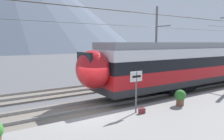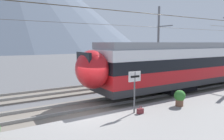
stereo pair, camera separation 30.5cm
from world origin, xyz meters
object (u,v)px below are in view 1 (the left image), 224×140
(platform_sign, at_px, (136,82))
(handbag_near_sign, at_px, (142,111))
(catenary_mast_far_side, at_px, (157,41))
(potted_plant_by_shelter, at_px, (180,96))

(platform_sign, relative_size, handbag_near_sign, 5.44)
(catenary_mast_far_side, height_order, platform_sign, catenary_mast_far_side)
(catenary_mast_far_side, bearing_deg, handbag_near_sign, -137.36)
(catenary_mast_far_side, xyz_separation_m, platform_sign, (-10.39, -9.15, -2.14))
(platform_sign, height_order, handbag_near_sign, platform_sign)
(platform_sign, distance_m, handbag_near_sign, 1.43)
(platform_sign, bearing_deg, handbag_near_sign, -54.98)
(platform_sign, xyz_separation_m, potted_plant_by_shelter, (2.83, -0.40, -1.01))
(catenary_mast_far_side, height_order, potted_plant_by_shelter, catenary_mast_far_side)
(catenary_mast_far_side, relative_size, platform_sign, 21.72)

